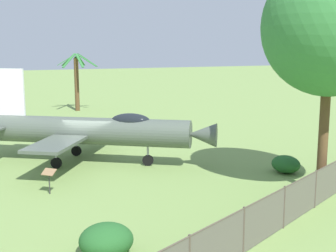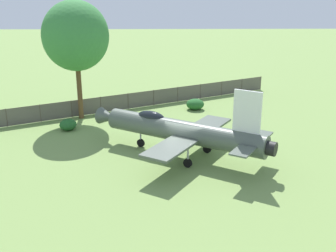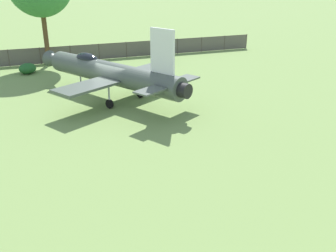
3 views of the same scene
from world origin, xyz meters
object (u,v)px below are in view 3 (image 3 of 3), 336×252
object	(u,v)px
shrub_near_fence	(28,68)
info_plaque	(162,71)
shrub_by_tree	(164,57)
display_jet	(109,72)

from	to	relation	value
shrub_near_fence	info_plaque	xyz separation A→B (m)	(1.06, 11.98, 0.40)
shrub_near_fence	info_plaque	distance (m)	12.03
shrub_by_tree	info_plaque	bearing A→B (deg)	6.76
display_jet	shrub_by_tree	size ratio (longest dim) A/B	7.26
info_plaque	shrub_near_fence	bearing A→B (deg)	-95.07
display_jet	shrub_near_fence	xyz separation A→B (m)	(-5.76, -8.97, -1.44)
shrub_by_tree	info_plaque	xyz separation A→B (m)	(6.96, 0.83, 0.33)
shrub_by_tree	info_plaque	world-z (taller)	info_plaque
shrub_near_fence	info_plaque	bearing A→B (deg)	84.93
shrub_near_fence	info_plaque	size ratio (longest dim) A/B	1.42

